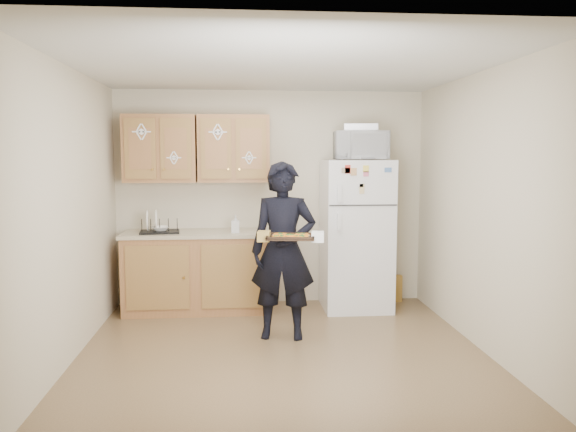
{
  "coord_description": "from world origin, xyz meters",
  "views": [
    {
      "loc": [
        -0.36,
        -4.81,
        1.75
      ],
      "look_at": [
        0.09,
        0.45,
        1.18
      ],
      "focal_mm": 35.0,
      "sensor_mm": 36.0,
      "label": 1
    }
  ],
  "objects_px": {
    "dish_rack": "(160,225)",
    "person": "(283,251)",
    "microwave": "(361,146)",
    "refrigerator": "(356,235)",
    "baking_tray": "(291,238)"
  },
  "relations": [
    {
      "from": "dish_rack",
      "to": "person",
      "type": "bearing_deg",
      "value": -37.26
    },
    {
      "from": "person",
      "to": "microwave",
      "type": "xyz_separation_m",
      "value": [
        0.94,
        0.93,
        1.01
      ]
    },
    {
      "from": "refrigerator",
      "to": "person",
      "type": "relative_size",
      "value": 1.0
    },
    {
      "from": "baking_tray",
      "to": "microwave",
      "type": "height_order",
      "value": "microwave"
    },
    {
      "from": "person",
      "to": "dish_rack",
      "type": "height_order",
      "value": "person"
    },
    {
      "from": "refrigerator",
      "to": "baking_tray",
      "type": "bearing_deg",
      "value": -124.1
    },
    {
      "from": "microwave",
      "to": "dish_rack",
      "type": "relative_size",
      "value": 1.36
    },
    {
      "from": "microwave",
      "to": "dish_rack",
      "type": "xyz_separation_m",
      "value": [
        -2.23,
        0.06,
        -0.87
      ]
    },
    {
      "from": "person",
      "to": "microwave",
      "type": "relative_size",
      "value": 2.94
    },
    {
      "from": "microwave",
      "to": "person",
      "type": "bearing_deg",
      "value": -133.03
    },
    {
      "from": "baking_tray",
      "to": "microwave",
      "type": "relative_size",
      "value": 0.74
    },
    {
      "from": "refrigerator",
      "to": "microwave",
      "type": "bearing_deg",
      "value": -59.74
    },
    {
      "from": "refrigerator",
      "to": "person",
      "type": "distance_m",
      "value": 1.33
    },
    {
      "from": "microwave",
      "to": "dish_rack",
      "type": "height_order",
      "value": "microwave"
    },
    {
      "from": "baking_tray",
      "to": "dish_rack",
      "type": "height_order",
      "value": "dish_rack"
    }
  ]
}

